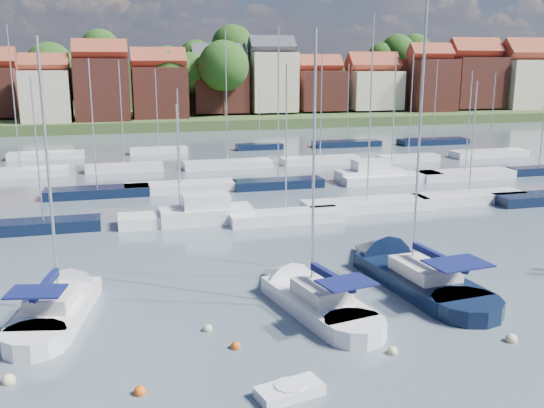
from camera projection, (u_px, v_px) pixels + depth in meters
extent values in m
plane|color=#4C5967|center=(227.00, 174.00, 66.54)|extent=(260.00, 260.00, 0.00)
cube|color=white|center=(57.00, 313.00, 29.10)|extent=(4.04, 7.06, 1.20)
cone|color=white|center=(79.00, 282.00, 33.14)|extent=(3.36, 3.72, 2.77)
cylinder|color=white|center=(35.00, 344.00, 25.88)|extent=(3.26, 3.26, 1.20)
cube|color=beige|center=(53.00, 298.00, 28.44)|extent=(2.45, 3.10, 0.70)
cylinder|color=#B2B2B7|center=(48.00, 173.00, 28.01)|extent=(0.14, 0.14, 12.29)
cylinder|color=#B2B2B7|center=(45.00, 288.00, 27.35)|extent=(0.84, 3.63, 0.10)
cube|color=#0E1447|center=(45.00, 285.00, 27.31)|extent=(1.00, 3.49, 0.35)
cube|color=#0E1447|center=(36.00, 292.00, 26.11)|extent=(2.64, 2.10, 0.08)
cube|color=white|center=(316.00, 305.00, 29.99)|extent=(4.14, 7.26, 1.20)
cone|color=white|center=(278.00, 278.00, 33.73)|extent=(3.45, 3.82, 2.85)
cylinder|color=white|center=(355.00, 332.00, 27.00)|extent=(3.35, 3.35, 1.20)
cube|color=beige|center=(321.00, 291.00, 29.36)|extent=(2.52, 3.19, 0.70)
cylinder|color=#B2B2B7|center=(314.00, 166.00, 28.82)|extent=(0.14, 0.14, 12.66)
cylinder|color=#B2B2B7|center=(332.00, 280.00, 28.33)|extent=(0.84, 3.74, 0.10)
cube|color=#0E1447|center=(332.00, 277.00, 28.30)|extent=(1.00, 3.60, 0.35)
cube|color=#0E1447|center=(347.00, 283.00, 27.18)|extent=(2.71, 2.15, 0.08)
cube|color=black|center=(418.00, 282.00, 33.22)|extent=(4.34, 8.68, 1.20)
cone|color=black|center=(370.00, 254.00, 37.98)|extent=(3.89, 4.41, 3.48)
cylinder|color=black|center=(467.00, 310.00, 29.41)|extent=(3.83, 3.83, 1.20)
cube|color=beige|center=(425.00, 269.00, 32.48)|extent=(2.79, 3.72, 0.70)
cylinder|color=#B2B2B7|center=(420.00, 125.00, 31.80)|extent=(0.14, 0.14, 15.84)
cylinder|color=#B2B2B7|center=(439.00, 260.00, 31.22)|extent=(0.58, 4.63, 0.10)
cube|color=#0E1447|center=(439.00, 257.00, 31.19)|extent=(0.76, 4.42, 0.35)
cube|color=#0E1447|center=(458.00, 263.00, 29.78)|extent=(3.16, 2.39, 0.08)
cube|color=white|center=(290.00, 392.00, 22.29)|extent=(2.68, 1.69, 0.49)
cylinder|color=white|center=(290.00, 388.00, 22.26)|extent=(1.15, 1.15, 0.31)
sphere|color=beige|center=(9.00, 383.00, 23.24)|extent=(0.53, 0.53, 0.53)
sphere|color=#D85914|center=(140.00, 394.00, 22.46)|extent=(0.46, 0.46, 0.46)
sphere|color=#D85914|center=(236.00, 348.00, 26.05)|extent=(0.44, 0.44, 0.44)
sphere|color=beige|center=(392.00, 354.00, 25.57)|extent=(0.43, 0.43, 0.43)
sphere|color=#D85914|center=(414.00, 270.00, 35.79)|extent=(0.45, 0.45, 0.45)
sphere|color=beige|center=(511.00, 341.00, 26.68)|extent=(0.52, 0.52, 0.52)
sphere|color=beige|center=(208.00, 331.00, 27.74)|extent=(0.42, 0.42, 0.42)
cube|color=black|center=(44.00, 227.00, 43.91)|extent=(8.01, 2.24, 1.00)
cylinder|color=#B2B2B7|center=(37.00, 150.00, 42.64)|extent=(0.12, 0.12, 10.16)
cube|color=white|center=(180.00, 219.00, 46.02)|extent=(9.22, 2.58, 1.00)
cylinder|color=#B2B2B7|center=(178.00, 159.00, 44.97)|extent=(0.12, 0.12, 8.18)
cube|color=white|center=(286.00, 218.00, 46.47)|extent=(8.78, 2.46, 1.00)
cylinder|color=#B2B2B7|center=(286.00, 139.00, 45.09)|extent=(0.12, 0.12, 11.06)
cube|color=white|center=(367.00, 206.00, 50.29)|extent=(10.79, 3.02, 1.00)
cylinder|color=#B2B2B7|center=(370.00, 110.00, 48.47)|extent=(0.12, 0.12, 14.87)
cube|color=white|center=(468.00, 198.00, 53.03)|extent=(10.13, 2.84, 1.00)
cylinder|color=#B2B2B7|center=(473.00, 138.00, 51.82)|extent=(0.12, 0.12, 9.59)
cube|color=white|center=(206.00, 216.00, 46.28)|extent=(7.00, 2.60, 1.40)
cube|color=white|center=(206.00, 202.00, 46.03)|extent=(3.50, 2.20, 1.30)
cube|color=black|center=(97.00, 193.00, 55.24)|extent=(9.30, 2.60, 1.00)
cylinder|color=#B2B2B7|center=(93.00, 124.00, 53.81)|extent=(0.12, 0.12, 11.48)
cube|color=white|center=(181.00, 188.00, 57.47)|extent=(10.40, 2.91, 1.00)
cylinder|color=#B2B2B7|center=(179.00, 136.00, 56.35)|extent=(0.12, 0.12, 8.77)
cube|color=black|center=(278.00, 184.00, 59.11)|extent=(8.80, 2.46, 1.00)
cylinder|color=#B2B2B7|center=(278.00, 105.00, 57.35)|extent=(0.12, 0.12, 14.33)
cube|color=white|center=(391.00, 179.00, 61.94)|extent=(10.73, 3.00, 1.00)
cylinder|color=#B2B2B7|center=(394.00, 114.00, 60.43)|extent=(0.12, 0.12, 12.14)
cube|color=white|center=(465.00, 175.00, 63.83)|extent=(10.48, 2.93, 1.00)
cylinder|color=#B2B2B7|center=(469.00, 122.00, 62.54)|extent=(0.12, 0.12, 10.28)
cube|color=black|center=(538.00, 171.00, 66.18)|extent=(6.84, 1.91, 1.00)
cylinder|color=#B2B2B7|center=(543.00, 126.00, 65.05)|extent=(0.12, 0.12, 8.82)
cube|color=white|center=(370.00, 177.00, 62.21)|extent=(7.00, 2.60, 1.40)
cube|color=white|center=(370.00, 166.00, 61.96)|extent=(3.50, 2.20, 1.30)
cube|color=white|center=(21.00, 173.00, 65.07)|extent=(9.71, 2.72, 1.00)
cylinder|color=#B2B2B7|center=(14.00, 98.00, 63.25)|extent=(0.12, 0.12, 14.88)
cube|color=white|center=(125.00, 168.00, 68.03)|extent=(8.49, 2.38, 1.00)
cylinder|color=#B2B2B7|center=(121.00, 113.00, 66.62)|extent=(0.12, 0.12, 11.31)
cube|color=white|center=(228.00, 165.00, 70.21)|extent=(10.16, 2.85, 1.00)
cylinder|color=#B2B2B7|center=(226.00, 97.00, 68.43)|extent=(0.12, 0.12, 14.59)
cube|color=white|center=(320.00, 161.00, 73.13)|extent=(9.53, 2.67, 1.00)
cylinder|color=#B2B2B7|center=(321.00, 107.00, 71.65)|extent=(0.12, 0.12, 11.91)
cube|color=white|center=(408.00, 159.00, 74.53)|extent=(7.62, 2.13, 1.00)
cylinder|color=#B2B2B7|center=(411.00, 105.00, 73.03)|extent=(0.12, 0.12, 12.13)
cube|color=white|center=(489.00, 154.00, 78.53)|extent=(10.17, 2.85, 1.00)
cylinder|color=#B2B2B7|center=(492.00, 112.00, 77.30)|extent=(0.12, 0.12, 9.73)
cube|color=white|center=(46.00, 156.00, 77.05)|extent=(9.24, 2.59, 1.00)
cylinder|color=#B2B2B7|center=(41.00, 99.00, 75.43)|extent=(0.12, 0.12, 13.17)
cube|color=white|center=(159.00, 151.00, 81.25)|extent=(7.57, 2.12, 1.00)
cylinder|color=#B2B2B7|center=(157.00, 109.00, 79.96)|extent=(0.12, 0.12, 10.24)
cube|color=black|center=(259.00, 147.00, 84.85)|extent=(6.58, 1.84, 1.00)
cylinder|color=#B2B2B7|center=(259.00, 115.00, 83.82)|extent=(0.12, 0.12, 8.01)
cube|color=black|center=(347.00, 144.00, 88.01)|extent=(9.92, 2.78, 1.00)
cylinder|color=#B2B2B7|center=(348.00, 103.00, 86.65)|extent=(0.12, 0.12, 10.92)
cube|color=black|center=(433.00, 142.00, 90.33)|extent=(10.55, 2.95, 1.00)
cylinder|color=#B2B2B7|center=(435.00, 100.00, 88.90)|extent=(0.12, 0.12, 11.51)
cube|color=#334A25|center=(165.00, 114.00, 138.97)|extent=(200.00, 70.00, 3.00)
cube|color=#334A25|center=(157.00, 89.00, 161.44)|extent=(200.00, 60.00, 14.00)
cube|color=beige|center=(47.00, 97.00, 105.68)|extent=(8.09, 8.80, 8.96)
cube|color=brown|center=(44.00, 65.00, 104.42)|extent=(8.25, 4.00, 4.00)
cube|color=brown|center=(102.00, 90.00, 108.64)|extent=(9.36, 10.17, 10.97)
cube|color=brown|center=(100.00, 52.00, 107.12)|extent=(9.54, 4.63, 4.63)
cube|color=brown|center=(160.00, 93.00, 112.98)|extent=(9.90, 8.56, 9.42)
cube|color=brown|center=(158.00, 61.00, 111.62)|extent=(10.10, 4.90, 4.90)
cube|color=brown|center=(219.00, 88.00, 120.53)|extent=(10.59, 8.93, 9.49)
cube|color=#383A42|center=(219.00, 57.00, 119.15)|extent=(10.80, 5.24, 5.24)
cube|color=beige|center=(272.00, 82.00, 122.10)|extent=(9.01, 8.61, 11.65)
cube|color=#383A42|center=(272.00, 47.00, 120.52)|extent=(9.19, 4.46, 4.46)
cube|color=brown|center=(319.00, 90.00, 126.23)|extent=(9.10, 9.34, 8.00)
cube|color=brown|center=(319.00, 65.00, 125.06)|extent=(9.28, 4.50, 4.50)
cube|color=beige|center=(372.00, 90.00, 128.77)|extent=(10.86, 9.59, 7.88)
cube|color=brown|center=(373.00, 65.00, 127.56)|extent=(11.07, 5.37, 5.37)
cube|color=brown|center=(428.00, 85.00, 128.95)|extent=(9.18, 9.96, 10.97)
cube|color=brown|center=(430.00, 54.00, 127.44)|extent=(9.36, 4.54, 4.54)
cube|color=brown|center=(473.00, 82.00, 132.87)|extent=(11.39, 9.67, 10.76)
cube|color=brown|center=(475.00, 51.00, 131.32)|extent=(11.62, 5.64, 5.64)
cube|color=beige|center=(528.00, 85.00, 134.41)|extent=(12.95, 8.52, 10.80)
cube|color=brown|center=(531.00, 53.00, 132.81)|extent=(13.21, 6.41, 6.41)
cylinder|color=#382619|center=(396.00, 76.00, 149.70)|extent=(0.50, 0.50, 4.47)
sphere|color=#2C541A|center=(398.00, 51.00, 148.31)|extent=(8.18, 8.18, 8.18)
cylinder|color=#382619|center=(192.00, 104.00, 119.18)|extent=(0.50, 0.50, 4.46)
sphere|color=#2C541A|center=(191.00, 73.00, 117.79)|extent=(8.15, 8.15, 8.15)
cylinder|color=#382619|center=(233.00, 77.00, 137.71)|extent=(0.50, 0.50, 5.15)
sphere|color=#2C541A|center=(232.00, 46.00, 136.11)|extent=(9.41, 9.41, 9.41)
cylinder|color=#382619|center=(102.00, 77.00, 133.07)|extent=(0.50, 0.50, 4.56)
sphere|color=#2C541A|center=(100.00, 48.00, 131.65)|extent=(8.34, 8.34, 8.34)
cylinder|color=#382619|center=(53.00, 102.00, 121.29)|extent=(0.50, 0.50, 5.15)
sphere|color=#2C541A|center=(50.00, 66.00, 119.68)|extent=(9.42, 9.42, 9.42)
cylinder|color=#382619|center=(235.00, 102.00, 130.06)|extent=(0.50, 0.50, 3.77)
sphere|color=#2C541A|center=(234.00, 78.00, 128.89)|extent=(6.89, 6.89, 6.89)
cylinder|color=#382619|center=(224.00, 104.00, 115.77)|extent=(0.50, 0.50, 5.21)
sphere|color=#2C541A|center=(224.00, 66.00, 114.15)|extent=(9.53, 9.53, 9.53)
cylinder|color=#382619|center=(443.00, 102.00, 139.14)|extent=(0.50, 0.50, 2.97)
sphere|color=#2C541A|center=(444.00, 84.00, 138.21)|extent=(5.44, 5.44, 5.44)
cylinder|color=#382619|center=(169.00, 105.00, 115.95)|extent=(0.50, 0.50, 4.84)
sphere|color=#2C541A|center=(168.00, 69.00, 114.44)|extent=(8.85, 8.85, 8.85)
cylinder|color=#382619|center=(381.00, 78.00, 148.96)|extent=(0.50, 0.50, 3.72)
sphere|color=#2C541A|center=(382.00, 57.00, 147.81)|extent=(6.80, 6.80, 6.80)
cylinder|color=#382619|center=(428.00, 102.00, 130.01)|extent=(0.50, 0.50, 4.05)
sphere|color=#2C541A|center=(430.00, 76.00, 128.75)|extent=(7.40, 7.40, 7.40)
cylinder|color=#382619|center=(196.00, 81.00, 135.43)|extent=(0.50, 0.50, 3.93)
sphere|color=#2C541A|center=(196.00, 56.00, 134.20)|extent=(7.19, 7.19, 7.19)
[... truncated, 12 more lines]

